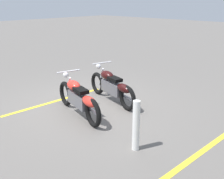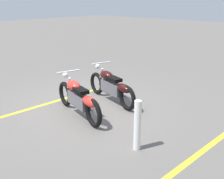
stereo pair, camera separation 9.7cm
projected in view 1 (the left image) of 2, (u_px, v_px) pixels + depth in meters
The scene contains 6 objects.
ground_plane at pixel (86, 104), 7.64m from camera, with size 60.00×60.00×0.00m, color #66605B.
motorcycle_bright_foreground at pixel (79, 98), 6.74m from camera, with size 2.19×0.76×1.04m.
motorcycle_dark_foreground at pixel (112, 86), 7.65m from camera, with size 2.19×0.75×1.04m.
bollard_post at pixel (136, 126), 5.19m from camera, with size 0.14×0.14×1.01m, color white.
parking_stripe_near at pixel (56, 101), 7.85m from camera, with size 3.20×0.12×0.01m, color yellow.
parking_stripe_mid at pixel (202, 151), 5.27m from camera, with size 3.20×0.12×0.01m, color yellow.
Camera 1 is at (5.45, -4.64, 2.79)m, focal length 44.16 mm.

